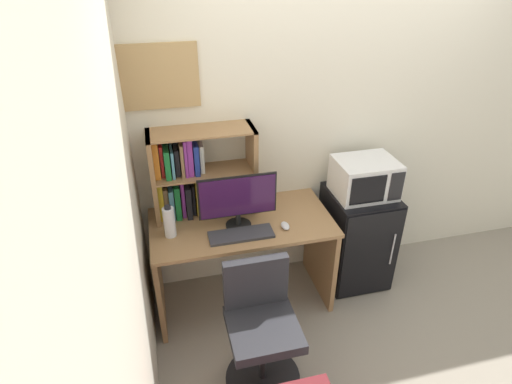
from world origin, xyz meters
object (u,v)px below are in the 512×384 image
at_px(water_bottle, 169,222).
at_px(mini_fridge, 356,237).
at_px(microwave, 365,178).
at_px(wall_corkboard, 155,77).
at_px(monitor, 238,199).
at_px(computer_mouse, 285,226).
at_px(desk_chair, 261,333).
at_px(keyboard, 241,235).
at_px(hutch_bookshelf, 188,173).

bearing_deg(water_bottle, mini_fridge, 4.41).
distance_m(microwave, wall_corkboard, 1.69).
bearing_deg(mini_fridge, monitor, -173.56).
distance_m(monitor, computer_mouse, 0.39).
relative_size(mini_fridge, microwave, 1.80).
bearing_deg(wall_corkboard, computer_mouse, -32.03).
height_order(mini_fridge, desk_chair, desk_chair).
bearing_deg(computer_mouse, mini_fridge, 17.16).
bearing_deg(monitor, mini_fridge, 6.44).
relative_size(keyboard, wall_corkboard, 0.79).
bearing_deg(monitor, keyboard, -93.34).
xyz_separation_m(computer_mouse, microwave, (0.70, 0.22, 0.18)).
xyz_separation_m(water_bottle, mini_fridge, (1.49, 0.12, -0.47)).
bearing_deg(hutch_bookshelf, water_bottle, -122.58).
bearing_deg(water_bottle, desk_chair, -54.13).
bearing_deg(mini_fridge, keyboard, -166.94).
height_order(monitor, wall_corkboard, wall_corkboard).
relative_size(computer_mouse, wall_corkboard, 0.17).
xyz_separation_m(computer_mouse, water_bottle, (-0.79, 0.10, 0.10)).
bearing_deg(desk_chair, hutch_bookshelf, 108.13).
relative_size(hutch_bookshelf, computer_mouse, 7.49).
height_order(hutch_bookshelf, computer_mouse, hutch_bookshelf).
distance_m(keyboard, wall_corkboard, 1.19).
relative_size(keyboard, water_bottle, 1.86).
relative_size(computer_mouse, water_bottle, 0.41).
distance_m(mini_fridge, microwave, 0.55).
relative_size(desk_chair, wall_corkboard, 1.53).
relative_size(microwave, wall_corkboard, 0.80).
xyz_separation_m(hutch_bookshelf, computer_mouse, (0.62, -0.37, -0.31)).
bearing_deg(keyboard, mini_fridge, 13.06).
relative_size(computer_mouse, desk_chair, 0.11).
bearing_deg(microwave, monitor, -173.40).
xyz_separation_m(monitor, mini_fridge, (1.02, 0.11, -0.58)).
bearing_deg(water_bottle, wall_corkboard, 86.30).
distance_m(water_bottle, desk_chair, 0.95).
xyz_separation_m(hutch_bookshelf, wall_corkboard, (-0.15, 0.11, 0.67)).
bearing_deg(microwave, desk_chair, -142.58).
height_order(monitor, microwave, monitor).
height_order(computer_mouse, mini_fridge, mini_fridge).
bearing_deg(computer_mouse, water_bottle, 172.80).
distance_m(monitor, keyboard, 0.25).
distance_m(keyboard, mini_fridge, 1.11).
relative_size(keyboard, computer_mouse, 4.52).
relative_size(mini_fridge, desk_chair, 0.94).
xyz_separation_m(hutch_bookshelf, water_bottle, (-0.17, -0.27, -0.21)).
relative_size(monitor, mini_fridge, 0.67).
bearing_deg(wall_corkboard, keyboard, -48.51).
relative_size(hutch_bookshelf, desk_chair, 0.85).
xyz_separation_m(desk_chair, wall_corkboard, (-0.45, 1.04, 1.37)).
bearing_deg(hutch_bookshelf, mini_fridge, -6.69).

